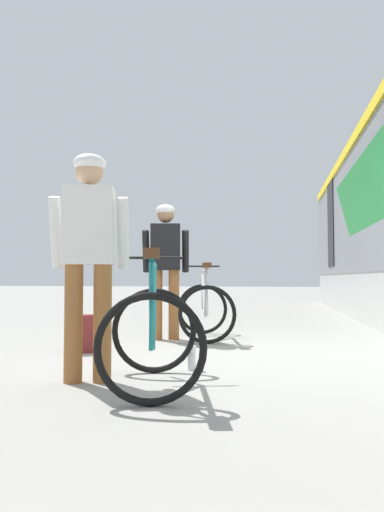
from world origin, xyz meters
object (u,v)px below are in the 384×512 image
water_bottle_near_the_bikes (192,358)px  cyclist_near_in_dark (166,258)px  bicycle_near_silver (205,308)px  bicycle_far_teal (153,332)px  cyclist_far_in_white (89,245)px  backpack_on_platform (85,333)px

water_bottle_near_the_bikes → cyclist_near_in_dark: bearing=109.2°
cyclist_near_in_dark → bicycle_near_silver: 0.84m
bicycle_far_teal → cyclist_far_in_white: bearing=170.3°
cyclist_near_in_dark → backpack_on_platform: size_ratio=4.40×
bicycle_near_silver → bicycle_far_teal: same height
cyclist_far_in_white → cyclist_near_in_dark: bearing=89.2°
cyclist_far_in_white → bicycle_far_teal: (0.54, -0.09, -0.65)m
bicycle_near_silver → backpack_on_platform: size_ratio=2.98×
cyclist_near_in_dark → bicycle_far_teal: cyclist_near_in_dark is taller
cyclist_far_in_white → backpack_on_platform: cyclist_far_in_white is taller
backpack_on_platform → water_bottle_near_the_bikes: size_ratio=1.92×
cyclist_far_in_white → backpack_on_platform: size_ratio=4.40×
bicycle_near_silver → bicycle_far_teal: size_ratio=0.99×
bicycle_near_silver → backpack_on_platform: (-1.12, -1.33, -0.20)m
cyclist_near_in_dark → water_bottle_near_the_bikes: cyclist_near_in_dark is taller
backpack_on_platform → cyclist_near_in_dark: bearing=39.9°
cyclist_far_in_white → bicycle_near_silver: 2.82m
cyclist_near_in_dark → backpack_on_platform: (-0.63, -1.16, -0.85)m
cyclist_near_in_dark → cyclist_far_in_white: 2.52m
backpack_on_platform → water_bottle_near_the_bikes: backpack_on_platform is taller
water_bottle_near_the_bikes → cyclist_far_in_white: bearing=-139.8°
cyclist_far_in_white → backpack_on_platform: bearing=113.4°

